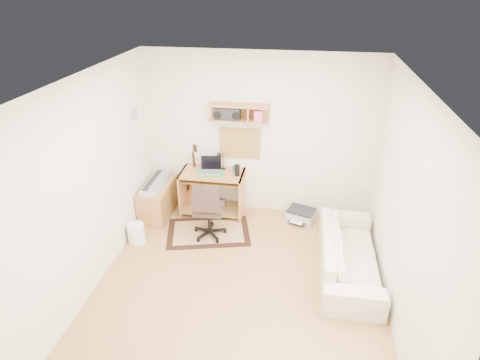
% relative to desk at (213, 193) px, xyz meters
% --- Properties ---
extents(floor, '(3.60, 4.00, 0.01)m').
position_rel_desk_xyz_m(floor, '(0.71, -1.73, -0.38)').
color(floor, '#B47F4B').
rests_on(floor, ground).
extents(ceiling, '(3.60, 4.00, 0.01)m').
position_rel_desk_xyz_m(ceiling, '(0.71, -1.73, 2.23)').
color(ceiling, white).
rests_on(ceiling, ground).
extents(back_wall, '(3.60, 0.01, 2.60)m').
position_rel_desk_xyz_m(back_wall, '(0.71, 0.28, 0.93)').
color(back_wall, silver).
rests_on(back_wall, ground).
extents(left_wall, '(0.01, 4.00, 2.60)m').
position_rel_desk_xyz_m(left_wall, '(-1.10, -1.73, 0.93)').
color(left_wall, silver).
rests_on(left_wall, ground).
extents(right_wall, '(0.01, 4.00, 2.60)m').
position_rel_desk_xyz_m(right_wall, '(2.51, -1.73, 0.93)').
color(right_wall, silver).
rests_on(right_wall, ground).
extents(wall_shelf, '(0.90, 0.25, 0.26)m').
position_rel_desk_xyz_m(wall_shelf, '(0.41, 0.15, 1.32)').
color(wall_shelf, '#C17E44').
rests_on(wall_shelf, back_wall).
extents(cork_board, '(0.64, 0.03, 0.49)m').
position_rel_desk_xyz_m(cork_board, '(0.41, 0.25, 0.79)').
color(cork_board, tan).
rests_on(cork_board, back_wall).
extents(wall_photo, '(0.02, 0.20, 0.15)m').
position_rel_desk_xyz_m(wall_photo, '(-1.08, -0.23, 1.34)').
color(wall_photo, '#4C8CBF').
rests_on(wall_photo, left_wall).
extents(desk, '(1.00, 0.55, 0.75)m').
position_rel_desk_xyz_m(desk, '(0.00, 0.00, 0.00)').
color(desk, '#C17E44').
rests_on(desk, floor).
extents(laptop, '(0.37, 0.37, 0.24)m').
position_rel_desk_xyz_m(laptop, '(-0.01, -0.02, 0.50)').
color(laptop, silver).
rests_on(laptop, desk).
extents(speaker, '(0.08, 0.08, 0.18)m').
position_rel_desk_xyz_m(speaker, '(0.41, -0.05, 0.47)').
color(speaker, black).
rests_on(speaker, desk).
extents(desk_lamp, '(0.10, 0.10, 0.30)m').
position_rel_desk_xyz_m(desk_lamp, '(0.15, 0.14, 0.53)').
color(desk_lamp, black).
rests_on(desk_lamp, desk).
extents(pencil_cup, '(0.06, 0.06, 0.09)m').
position_rel_desk_xyz_m(pencil_cup, '(0.34, 0.10, 0.42)').
color(pencil_cup, '#2D4D89').
rests_on(pencil_cup, desk).
extents(boombox, '(0.38, 0.18, 0.20)m').
position_rel_desk_xyz_m(boombox, '(0.24, 0.15, 1.30)').
color(boombox, black).
rests_on(boombox, wall_shelf).
extents(rug, '(1.41, 1.10, 0.02)m').
position_rel_desk_xyz_m(rug, '(0.05, -0.57, -0.37)').
color(rug, beige).
rests_on(rug, floor).
extents(task_chair, '(0.51, 0.51, 0.94)m').
position_rel_desk_xyz_m(task_chair, '(0.09, -0.64, 0.09)').
color(task_chair, '#31221D').
rests_on(task_chair, floor).
extents(cabinet, '(0.40, 0.90, 0.55)m').
position_rel_desk_xyz_m(cabinet, '(-0.87, -0.18, -0.10)').
color(cabinet, '#C17E44').
rests_on(cabinet, floor).
extents(music_keyboard, '(0.26, 0.84, 0.07)m').
position_rel_desk_xyz_m(music_keyboard, '(-0.87, -0.18, 0.21)').
color(music_keyboard, '#B2B5BA').
rests_on(music_keyboard, cabinet).
extents(guitar, '(0.30, 0.19, 1.11)m').
position_rel_desk_xyz_m(guitar, '(-0.33, 0.13, 0.18)').
color(guitar, '#A96334').
rests_on(guitar, floor).
extents(waste_basket, '(0.30, 0.30, 0.30)m').
position_rel_desk_xyz_m(waste_basket, '(-0.94, -0.98, -0.23)').
color(waste_basket, white).
rests_on(waste_basket, floor).
extents(printer, '(0.52, 0.46, 0.16)m').
position_rel_desk_xyz_m(printer, '(1.45, 0.04, -0.29)').
color(printer, '#A5A8AA').
rests_on(printer, floor).
extents(sofa, '(0.55, 1.87, 0.73)m').
position_rel_desk_xyz_m(sofa, '(2.09, -1.15, -0.01)').
color(sofa, beige).
rests_on(sofa, floor).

